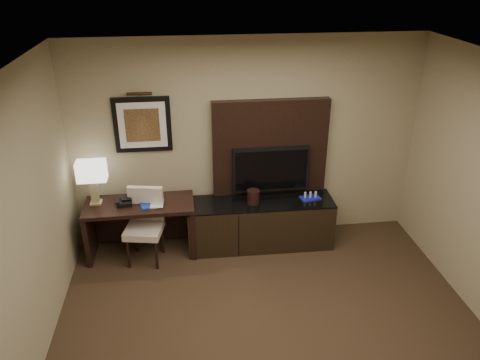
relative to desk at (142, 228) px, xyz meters
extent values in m
cube|color=silver|center=(1.41, -2.15, 2.34)|extent=(4.50, 5.00, 0.01)
cube|color=#9C8E69|center=(1.41, 0.35, 0.99)|extent=(4.50, 0.01, 2.70)
cube|color=black|center=(0.00, 0.00, 0.00)|extent=(1.36, 0.59, 0.73)
cube|color=black|center=(1.54, 0.00, -0.04)|extent=(1.91, 0.55, 0.65)
cube|color=black|center=(1.71, 0.29, 0.91)|extent=(1.50, 0.12, 1.30)
cube|color=black|center=(1.71, 0.19, 0.66)|extent=(1.00, 0.08, 0.60)
cube|color=black|center=(0.11, 0.33, 1.29)|extent=(0.70, 0.04, 0.70)
cylinder|color=#3F2A14|center=(0.11, 0.29, 1.69)|extent=(0.04, 0.04, 0.30)
cube|color=navy|center=(0.13, -0.02, 0.37)|extent=(0.29, 0.34, 0.02)
imported|color=#B7B38F|center=(0.14, -0.06, 0.47)|extent=(0.16, 0.03, 0.22)
cylinder|color=black|center=(1.44, -0.03, 0.38)|extent=(0.21, 0.21, 0.18)
camera|label=1|loc=(0.62, -5.26, 3.18)|focal=35.00mm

